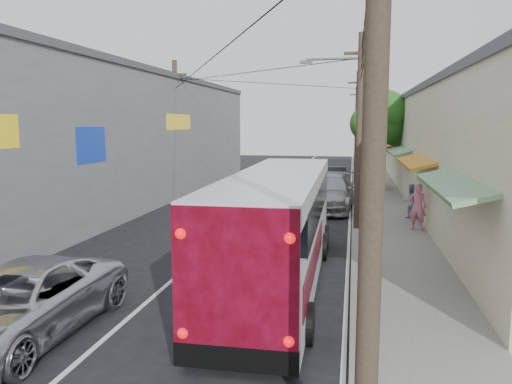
% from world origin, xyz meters
% --- Properties ---
extents(ground, '(120.00, 120.00, 0.00)m').
position_xyz_m(ground, '(0.00, 0.00, 0.00)').
color(ground, black).
rests_on(ground, ground).
extents(sidewalk, '(3.00, 80.00, 0.12)m').
position_xyz_m(sidewalk, '(6.50, 20.00, 0.06)').
color(sidewalk, slate).
rests_on(sidewalk, ground).
extents(building_right, '(7.09, 40.00, 6.25)m').
position_xyz_m(building_right, '(10.99, 22.00, 3.15)').
color(building_right, beige).
rests_on(building_right, ground).
extents(building_left, '(7.20, 36.00, 7.25)m').
position_xyz_m(building_left, '(-8.50, 18.00, 3.65)').
color(building_left, gray).
rests_on(building_left, ground).
extents(utility_poles, '(11.80, 45.28, 8.00)m').
position_xyz_m(utility_poles, '(3.13, 20.33, 4.13)').
color(utility_poles, '#473828').
rests_on(utility_poles, ground).
extents(street_tree, '(4.40, 4.00, 6.60)m').
position_xyz_m(street_tree, '(6.87, 26.02, 4.67)').
color(street_tree, '#3F2B19').
rests_on(street_tree, ground).
extents(coach_bus, '(2.58, 10.84, 3.11)m').
position_xyz_m(coach_bus, '(3.00, 5.59, 1.61)').
color(coach_bus, silver).
rests_on(coach_bus, ground).
extents(jeepney, '(2.60, 5.47, 1.51)m').
position_xyz_m(jeepney, '(-1.74, 1.00, 0.75)').
color(jeepney, silver).
rests_on(jeepney, ground).
extents(parked_suv, '(2.89, 6.23, 1.76)m').
position_xyz_m(parked_suv, '(3.80, 18.00, 0.88)').
color(parked_suv, '#9E9FA6').
rests_on(parked_suv, ground).
extents(parked_car_mid, '(1.74, 4.09, 1.38)m').
position_xyz_m(parked_car_mid, '(3.80, 23.65, 0.69)').
color(parked_car_mid, '#232427').
rests_on(parked_car_mid, ground).
extents(parked_car_far, '(1.58, 4.04, 1.31)m').
position_xyz_m(parked_car_far, '(3.80, 28.07, 0.66)').
color(parked_car_far, black).
rests_on(parked_car_far, ground).
extents(pedestrian_near, '(0.78, 0.61, 1.90)m').
position_xyz_m(pedestrian_near, '(7.60, 13.04, 1.07)').
color(pedestrian_near, pink).
rests_on(pedestrian_near, sidewalk).
extents(pedestrian_far, '(0.85, 0.72, 1.56)m').
position_xyz_m(pedestrian_far, '(7.60, 15.68, 0.90)').
color(pedestrian_far, '#8A9DC9').
rests_on(pedestrian_far, sidewalk).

